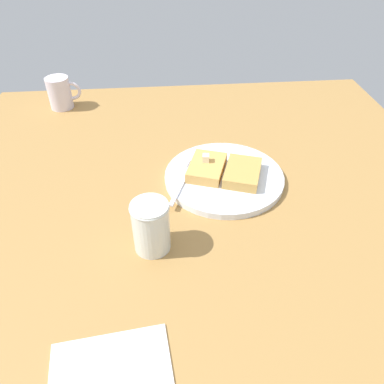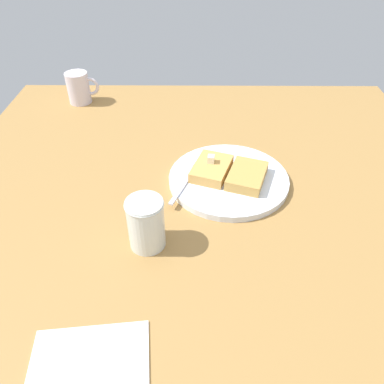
{
  "view_description": "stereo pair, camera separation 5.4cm",
  "coord_description": "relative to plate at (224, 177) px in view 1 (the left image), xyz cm",
  "views": [
    {
      "loc": [
        -7.44,
        -57.89,
        52.35
      ],
      "look_at": [
        -2.47,
        -3.02,
        7.22
      ],
      "focal_mm": 35.0,
      "sensor_mm": 36.0,
      "label": 1
    },
    {
      "loc": [
        -2.05,
        -58.11,
        52.35
      ],
      "look_at": [
        -2.47,
        -3.02,
        7.22
      ],
      "focal_mm": 35.0,
      "sensor_mm": 36.0,
      "label": 2
    }
  ],
  "objects": [
    {
      "name": "butter_pat_primary",
      "position": [
        -3.83,
        2.1,
        3.68
      ],
      "size": [
        1.64,
        1.77,
        1.59
      ],
      "primitive_type": "cube",
      "rotation": [
        0.0,
        0.0,
        1.43
      ],
      "color": "#F4E8C8",
      "rests_on": "toast_slice_left"
    },
    {
      "name": "plate",
      "position": [
        0.0,
        0.0,
        0.0
      ],
      "size": [
        25.69,
        25.69,
        1.42
      ],
      "color": "white",
      "rests_on": "table_surface"
    },
    {
      "name": "toast_slice_middle",
      "position": [
        3.67,
        -1.27,
        1.74
      ],
      "size": [
        10.05,
        11.93,
        2.29
      ],
      "primitive_type": "cube",
      "rotation": [
        0.0,
        0.0,
        -0.33
      ],
      "color": "tan",
      "rests_on": "plate"
    },
    {
      "name": "fork",
      "position": [
        -8.73,
        -0.97,
        0.78
      ],
      "size": [
        7.16,
        15.42,
        0.36
      ],
      "color": "silver",
      "rests_on": "plate"
    },
    {
      "name": "toast_slice_left",
      "position": [
        -3.67,
        1.27,
        1.74
      ],
      "size": [
        10.05,
        11.93,
        2.29
      ],
      "primitive_type": "cube",
      "rotation": [
        0.0,
        0.0,
        -0.33
      ],
      "color": "tan",
      "rests_on": "plate"
    },
    {
      "name": "napkin",
      "position": [
        -21.32,
        -40.25,
        -0.67
      ],
      "size": [
        17.07,
        12.99,
        0.3
      ],
      "primitive_type": "cube",
      "rotation": [
        0.0,
        0.0,
        0.11
      ],
      "color": "white",
      "rests_on": "table_surface"
    },
    {
      "name": "coffee_mug",
      "position": [
        -40.9,
        38.48,
        3.62
      ],
      "size": [
        9.31,
        6.43,
        8.82
      ],
      "color": "silver",
      "rests_on": "table_surface"
    },
    {
      "name": "table_surface",
      "position": [
        -5.34,
        -6.05,
        -2.18
      ],
      "size": [
        113.07,
        113.07,
        2.72
      ],
      "primitive_type": "cube",
      "color": "#A0753E",
      "rests_on": "ground"
    },
    {
      "name": "syrup_jar",
      "position": [
        -15.62,
        -18.13,
        3.61
      ],
      "size": [
        6.66,
        6.66,
        9.73
      ],
      "color": "#43230B",
      "rests_on": "table_surface"
    }
  ]
}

